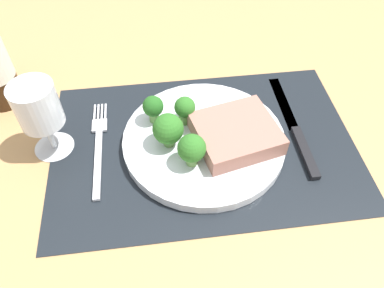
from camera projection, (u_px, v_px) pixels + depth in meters
ground_plane at (203, 151)px, 60.30cm from camera, size 140.00×110.00×3.00cm
placemat at (204, 144)px, 59.05cm from camera, size 47.18×31.51×0.30cm
plate at (204, 140)px, 58.32cm from camera, size 25.02×25.02×1.60cm
steak at (236, 133)px, 56.24cm from camera, size 13.78×12.96×2.92cm
broccoli_center at (185, 109)px, 57.82cm from camera, size 3.27×3.27×4.74cm
broccoli_near_steak at (192, 149)px, 52.12cm from camera, size 4.08×4.08×5.32cm
broccoli_near_fork at (168, 129)px, 54.38cm from camera, size 4.60×4.60×5.62cm
broccoli_back_left at (153, 107)px, 57.85cm from camera, size 3.28×3.28×4.74cm
fork at (99, 146)px, 58.32cm from camera, size 2.40×19.20×0.50cm
knife at (296, 131)px, 60.28cm from camera, size 1.80×23.00×0.80cm
wine_glass at (39, 110)px, 52.56cm from camera, size 6.28×6.28×12.36cm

